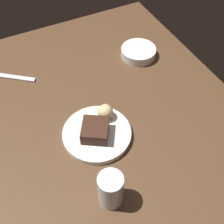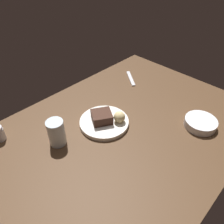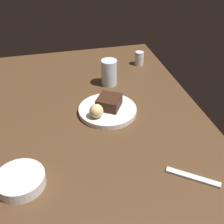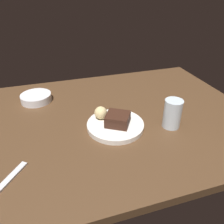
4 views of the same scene
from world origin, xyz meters
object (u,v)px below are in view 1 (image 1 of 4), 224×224
at_px(chocolate_cake_slice, 95,130).
at_px(bread_roll, 105,112).
at_px(side_bowl, 138,52).
at_px(water_glass, 111,190).
at_px(dessert_plate, 97,134).
at_px(dessert_spoon, 15,78).

bearing_deg(chocolate_cake_slice, bread_roll, 130.80).
relative_size(bread_roll, side_bowl, 0.36).
bearing_deg(water_glass, chocolate_cake_slice, 166.92).
relative_size(water_glass, side_bowl, 0.81).
xyz_separation_m(dessert_plate, dessert_spoon, (-0.36, -0.16, -0.01)).
bearing_deg(bread_roll, side_bowl, 132.66).
distance_m(water_glass, side_bowl, 0.59).
height_order(chocolate_cake_slice, water_glass, water_glass).
height_order(dessert_plate, dessert_spoon, dessert_plate).
relative_size(dessert_plate, side_bowl, 1.57).
bearing_deg(water_glass, dessert_plate, 165.36).
bearing_deg(side_bowl, chocolate_cake_slice, -47.67).
bearing_deg(bread_roll, dessert_plate, -49.20).
height_order(bread_roll, side_bowl, bread_roll).
distance_m(water_glass, dessert_spoon, 0.58).
bearing_deg(side_bowl, water_glass, -36.65).
height_order(dessert_plate, chocolate_cake_slice, chocolate_cake_slice).
xyz_separation_m(bread_roll, water_glass, (0.24, -0.10, 0.01)).
relative_size(bread_roll, water_glass, 0.45).
relative_size(chocolate_cake_slice, side_bowl, 0.61).
height_order(dessert_plate, side_bowl, side_bowl).
relative_size(dessert_plate, dessert_spoon, 1.40).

